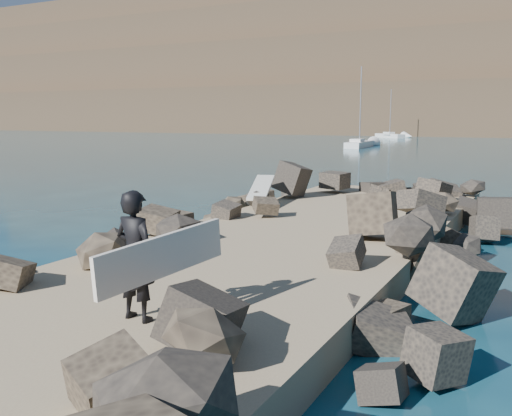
{
  "coord_description": "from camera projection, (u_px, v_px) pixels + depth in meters",
  "views": [
    {
      "loc": [
        5.31,
        -11.17,
        3.33
      ],
      "look_at": [
        0.0,
        -1.0,
        1.5
      ],
      "focal_mm": 40.0,
      "sensor_mm": 36.0,
      "label": 1
    }
  ],
  "objects": [
    {
      "name": "sailboat_a",
      "position": [
        359.0,
        144.0,
        63.98
      ],
      "size": [
        2.19,
        7.63,
        9.03
      ],
      "color": "silver",
      "rests_on": "ground"
    },
    {
      "name": "surfer_with_board",
      "position": [
        140.0,
        256.0,
        7.61
      ],
      "size": [
        1.02,
        2.19,
        1.78
      ],
      "color": "black",
      "rests_on": "jetty"
    },
    {
      "name": "surfboard_resting",
      "position": [
        261.0,
        191.0,
        17.93
      ],
      "size": [
        1.28,
        2.35,
        0.08
      ],
      "primitive_type": "cube",
      "rotation": [
        0.0,
        0.0,
        0.33
      ],
      "color": "white",
      "rests_on": "riprap_left"
    },
    {
      "name": "riprap_left",
      "position": [
        130.0,
        246.0,
        12.66
      ],
      "size": [
        2.6,
        22.0,
        1.0
      ],
      "primitive_type": "cube",
      "color": "black",
      "rests_on": "ground"
    },
    {
      "name": "ground",
      "position": [
        277.0,
        268.0,
        12.73
      ],
      "size": [
        800.0,
        800.0,
        0.0
      ],
      "primitive_type": "plane",
      "color": "#0F384C",
      "rests_on": "ground"
    },
    {
      "name": "sailboat_e",
      "position": [
        390.0,
        136.0,
        93.43
      ],
      "size": [
        5.89,
        5.49,
        8.01
      ],
      "color": "silver",
      "rests_on": "ground"
    },
    {
      "name": "jetty",
      "position": [
        232.0,
        277.0,
        10.93
      ],
      "size": [
        6.0,
        26.0,
        0.6
      ],
      "primitive_type": "cube",
      "color": "#8C7759",
      "rests_on": "ground"
    },
    {
      "name": "riprap_right",
      "position": [
        389.0,
        280.0,
        10.01
      ],
      "size": [
        2.6,
        22.0,
        1.0
      ],
      "primitive_type": "cube",
      "color": "black",
      "rests_on": "ground"
    }
  ]
}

